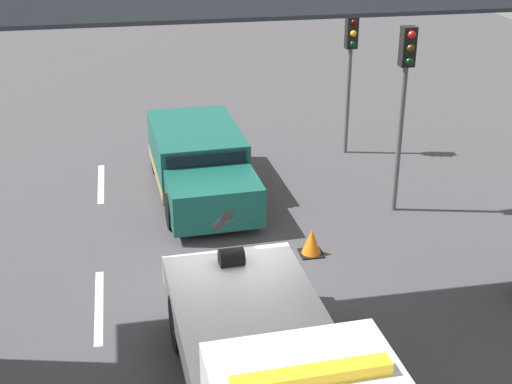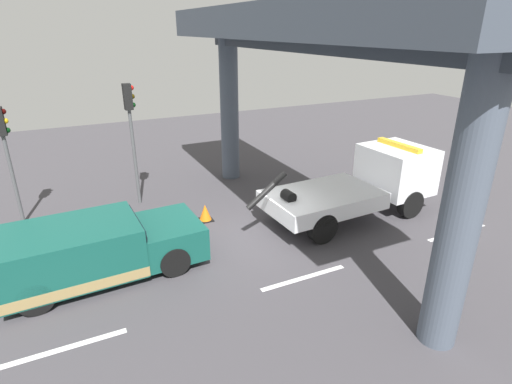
{
  "view_description": "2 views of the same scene",
  "coord_description": "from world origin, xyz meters",
  "px_view_note": "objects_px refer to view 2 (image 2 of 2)",
  "views": [
    {
      "loc": [
        11.95,
        -1.78,
        7.69
      ],
      "look_at": [
        -0.82,
        0.67,
        1.78
      ],
      "focal_mm": 49.89,
      "sensor_mm": 36.0,
      "label": 1
    },
    {
      "loc": [
        -5.25,
        -10.38,
        6.31
      ],
      "look_at": [
        0.12,
        0.65,
        1.32
      ],
      "focal_mm": 28.37,
      "sensor_mm": 36.0,
      "label": 2
    }
  ],
  "objects_px": {
    "towed_van_green": "(95,251)",
    "traffic_light_far": "(131,119)",
    "tow_truck_white": "(366,182)",
    "traffic_cone_orange": "(205,213)",
    "traffic_light_near": "(5,141)"
  },
  "relations": [
    {
      "from": "traffic_light_near",
      "to": "traffic_cone_orange",
      "type": "height_order",
      "value": "traffic_light_near"
    },
    {
      "from": "towed_van_green",
      "to": "traffic_light_near",
      "type": "xyz_separation_m",
      "value": [
        -1.98,
        4.57,
        2.16
      ]
    },
    {
      "from": "towed_van_green",
      "to": "traffic_light_near",
      "type": "height_order",
      "value": "traffic_light_near"
    },
    {
      "from": "towed_van_green",
      "to": "traffic_light_near",
      "type": "distance_m",
      "value": 5.43
    },
    {
      "from": "traffic_light_near",
      "to": "towed_van_green",
      "type": "bearing_deg",
      "value": -66.59
    },
    {
      "from": "tow_truck_white",
      "to": "traffic_cone_orange",
      "type": "relative_size",
      "value": 12.28
    },
    {
      "from": "towed_van_green",
      "to": "tow_truck_white",
      "type": "bearing_deg",
      "value": 0.23
    },
    {
      "from": "tow_truck_white",
      "to": "towed_van_green",
      "type": "distance_m",
      "value": 9.23
    },
    {
      "from": "towed_van_green",
      "to": "traffic_light_far",
      "type": "bearing_deg",
      "value": 66.16
    },
    {
      "from": "tow_truck_white",
      "to": "traffic_cone_orange",
      "type": "xyz_separation_m",
      "value": [
        -5.44,
        1.95,
        -0.92
      ]
    },
    {
      "from": "tow_truck_white",
      "to": "towed_van_green",
      "type": "height_order",
      "value": "tow_truck_white"
    },
    {
      "from": "towed_van_green",
      "to": "traffic_light_far",
      "type": "xyz_separation_m",
      "value": [
        2.02,
        4.57,
        2.51
      ]
    },
    {
      "from": "towed_van_green",
      "to": "traffic_cone_orange",
      "type": "height_order",
      "value": "towed_van_green"
    },
    {
      "from": "tow_truck_white",
      "to": "traffic_light_near",
      "type": "relative_size",
      "value": 1.81
    },
    {
      "from": "traffic_light_far",
      "to": "traffic_cone_orange",
      "type": "relative_size",
      "value": 7.61
    }
  ]
}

